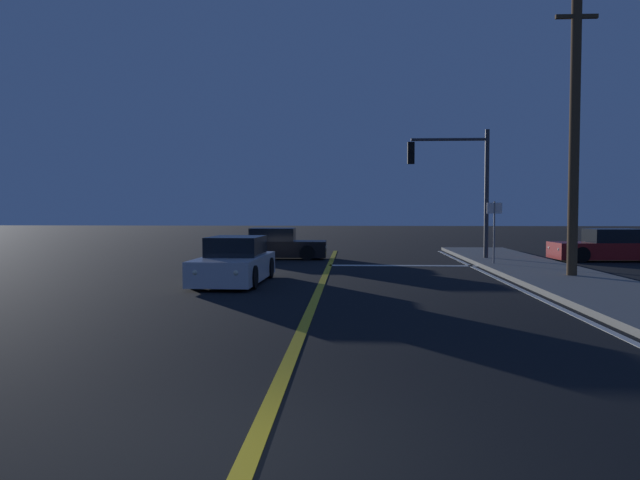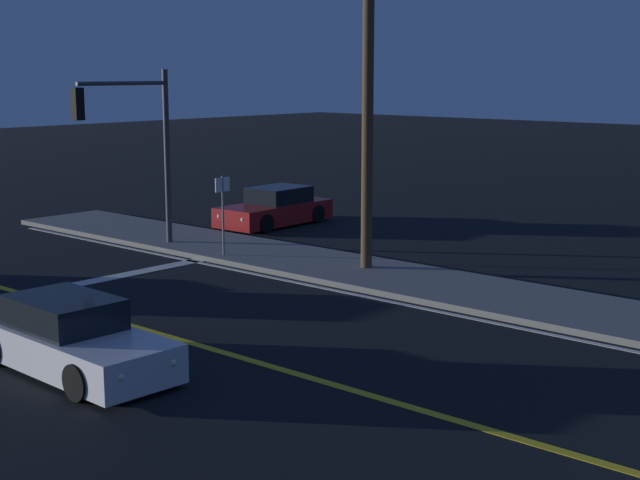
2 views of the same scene
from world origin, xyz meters
name	(u,v)px [view 1 (image 1 of 2)]	position (x,y,z in m)	size (l,w,h in m)	color
ground_plane	(248,460)	(0.00, 0.00, 0.00)	(160.00, 160.00, 0.00)	black
sidewalk_right	(616,295)	(7.20, 10.08, 0.07)	(3.20, 36.29, 0.15)	slate
lane_line_center	(317,296)	(0.00, 10.08, 0.01)	(0.20, 34.27, 0.01)	gold
lane_line_edge_right	(538,298)	(5.35, 10.08, 0.01)	(0.16, 34.27, 0.01)	silver
stop_bar	(403,266)	(2.80, 18.66, 0.01)	(5.60, 0.50, 0.01)	silver
car_mid_block_white	(235,263)	(-2.55, 12.84, 0.58)	(1.90, 4.56, 1.34)	silver
car_lead_oncoming_black	(277,245)	(-2.40, 21.84, 0.58)	(4.22, 1.90, 1.34)	black
car_following_oncoming_red	(608,247)	(11.51, 21.34, 0.58)	(4.49, 2.02, 1.34)	maroon
traffic_signal_near_right	(457,174)	(5.20, 20.96, 3.59)	(3.34, 0.28, 5.43)	#38383D
utility_pole_right	(575,121)	(7.50, 14.01, 4.78)	(1.47, 0.30, 9.25)	#4C3823
street_sign_corner	(494,223)	(6.10, 18.16, 1.64)	(0.56, 0.06, 2.44)	slate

